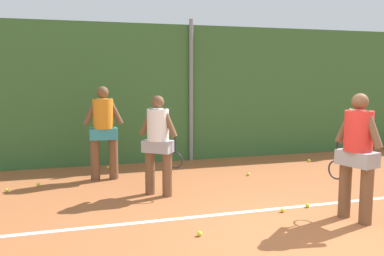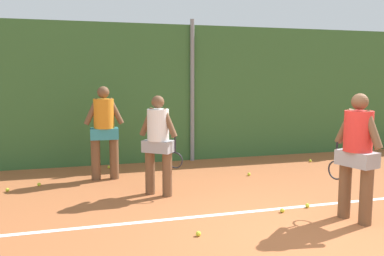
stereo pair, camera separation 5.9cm
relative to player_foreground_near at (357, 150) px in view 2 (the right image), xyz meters
name	(u,v)px [view 2 (the right image)]	position (x,y,z in m)	size (l,w,h in m)	color
ground_plane	(254,204)	(-1.04, 1.09, -1.01)	(31.30, 31.30, 0.00)	#A85B33
hedge_fence_backdrop	(190,94)	(-1.04, 4.84, 0.60)	(20.35, 0.25, 3.22)	#386633
fence_post_center	(192,91)	(-1.04, 4.66, 0.67)	(0.10, 0.10, 3.35)	gray
court_baseline_paint	(263,210)	(-1.04, 0.75, -1.00)	(14.87, 0.10, 0.01)	white
player_foreground_near	(357,150)	(0.00, 0.00, 0.00)	(0.43, 0.79, 1.80)	brown
player_midcourt	(158,140)	(-2.40, 2.00, -0.05)	(0.67, 0.54, 1.71)	brown
player_backcourt_far	(104,128)	(-3.20, 3.38, 0.03)	(0.77, 0.39, 1.84)	brown
tennis_ball_0	(198,234)	(-2.28, 0.05, -0.97)	(0.07, 0.07, 0.07)	#CCDB33
tennis_ball_1	(310,161)	(1.60, 3.69, -0.97)	(0.07, 0.07, 0.07)	#CCDB33
tennis_ball_2	(357,163)	(2.53, 3.21, -0.97)	(0.07, 0.07, 0.07)	#CCDB33
tennis_ball_3	(7,190)	(-4.93, 2.93, -0.97)	(0.07, 0.07, 0.07)	#CCDB33
tennis_ball_4	(109,167)	(-3.06, 4.30, -0.97)	(0.07, 0.07, 0.07)	#CCDB33
tennis_ball_5	(39,184)	(-4.43, 3.17, -0.97)	(0.07, 0.07, 0.07)	#CCDB33
tennis_ball_6	(307,206)	(-0.32, 0.69, -0.97)	(0.07, 0.07, 0.07)	#CCDB33
tennis_ball_7	(249,174)	(-0.35, 2.84, -0.97)	(0.07, 0.07, 0.07)	#CCDB33
tennis_ball_11	(282,210)	(-0.81, 0.59, -0.97)	(0.07, 0.07, 0.07)	#CCDB33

